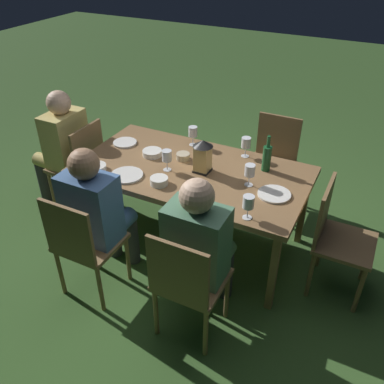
{
  "coord_description": "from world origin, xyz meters",
  "views": [
    {
      "loc": [
        -1.24,
        2.47,
        2.35
      ],
      "look_at": [
        0.0,
        0.0,
        0.51
      ],
      "focal_mm": 38.37,
      "sensor_mm": 36.0,
      "label": 1
    }
  ],
  "objects_px": {
    "dining_table": "(192,174)",
    "plate_b": "(127,175)",
    "chair_head_far": "(81,163)",
    "lantern_centerpiece": "(203,154)",
    "wine_glass_b": "(250,171)",
    "wine_glass_e": "(248,203)",
    "plate_a": "(274,194)",
    "person_in_mustard": "(61,144)",
    "wine_glass_c": "(246,144)",
    "bowl_olives": "(97,167)",
    "person_in_blue": "(98,210)",
    "bowl_dip": "(183,156)",
    "bowl_salad": "(159,181)",
    "chair_head_near": "(336,235)",
    "green_bottle_on_table": "(267,158)",
    "wine_glass_a": "(167,157)",
    "chair_side_right_b": "(83,243)",
    "person_in_green": "(201,244)",
    "chair_side_left_a": "(273,159)",
    "chair_side_right_a": "(187,281)",
    "wine_glass_d": "(193,133)",
    "bowl_bread": "(152,153)",
    "plate_c": "(125,143)"
  },
  "relations": [
    {
      "from": "dining_table",
      "to": "plate_b",
      "type": "relative_size",
      "value": 7.21
    },
    {
      "from": "chair_head_far",
      "to": "lantern_centerpiece",
      "type": "bearing_deg",
      "value": -179.72
    },
    {
      "from": "wine_glass_b",
      "to": "chair_head_far",
      "type": "bearing_deg",
      "value": -0.77
    },
    {
      "from": "wine_glass_e",
      "to": "plate_a",
      "type": "height_order",
      "value": "wine_glass_e"
    },
    {
      "from": "person_in_mustard",
      "to": "plate_b",
      "type": "bearing_deg",
      "value": 161.44
    },
    {
      "from": "wine_glass_c",
      "to": "bowl_olives",
      "type": "bearing_deg",
      "value": 37.09
    },
    {
      "from": "chair_head_far",
      "to": "wine_glass_c",
      "type": "xyz_separation_m",
      "value": [
        -1.45,
        -0.38,
        0.36
      ]
    },
    {
      "from": "wine_glass_e",
      "to": "lantern_centerpiece",
      "type": "bearing_deg",
      "value": -38.21
    },
    {
      "from": "person_in_blue",
      "to": "plate_a",
      "type": "xyz_separation_m",
      "value": [
        -1.09,
        -0.61,
        0.1
      ]
    },
    {
      "from": "bowl_dip",
      "to": "bowl_salad",
      "type": "bearing_deg",
      "value": 92.59
    },
    {
      "from": "chair_head_far",
      "to": "person_in_blue",
      "type": "bearing_deg",
      "value": 137.55
    },
    {
      "from": "dining_table",
      "to": "bowl_salad",
      "type": "height_order",
      "value": "bowl_salad"
    },
    {
      "from": "chair_head_near",
      "to": "wine_glass_c",
      "type": "relative_size",
      "value": 5.15
    },
    {
      "from": "green_bottle_on_table",
      "to": "wine_glass_a",
      "type": "xyz_separation_m",
      "value": [
        0.68,
        0.34,
        0.01
      ]
    },
    {
      "from": "wine_glass_e",
      "to": "bowl_dip",
      "type": "relative_size",
      "value": 1.52
    },
    {
      "from": "chair_head_near",
      "to": "bowl_salad",
      "type": "distance_m",
      "value": 1.33
    },
    {
      "from": "green_bottle_on_table",
      "to": "chair_head_far",
      "type": "bearing_deg",
      "value": 8.3
    },
    {
      "from": "chair_side_right_b",
      "to": "lantern_centerpiece",
      "type": "bearing_deg",
      "value": -119.21
    },
    {
      "from": "chair_side_right_b",
      "to": "wine_glass_e",
      "type": "bearing_deg",
      "value": -154.85
    },
    {
      "from": "wine_glass_b",
      "to": "person_in_green",
      "type": "bearing_deg",
      "value": 83.79
    },
    {
      "from": "chair_head_near",
      "to": "plate_b",
      "type": "distance_m",
      "value": 1.6
    },
    {
      "from": "wine_glass_a",
      "to": "wine_glass_c",
      "type": "height_order",
      "value": "same"
    },
    {
      "from": "chair_side_left_a",
      "to": "green_bottle_on_table",
      "type": "height_order",
      "value": "green_bottle_on_table"
    },
    {
      "from": "chair_side_right_b",
      "to": "chair_side_left_a",
      "type": "bearing_deg",
      "value": -114.83
    },
    {
      "from": "person_in_green",
      "to": "wine_glass_e",
      "type": "xyz_separation_m",
      "value": [
        -0.2,
        -0.28,
        0.21
      ]
    },
    {
      "from": "wine_glass_c",
      "to": "chair_side_right_a",
      "type": "bearing_deg",
      "value": 94.87
    },
    {
      "from": "bowl_salad",
      "to": "dining_table",
      "type": "bearing_deg",
      "value": -110.86
    },
    {
      "from": "wine_glass_d",
      "to": "lantern_centerpiece",
      "type": "bearing_deg",
      "value": 126.2
    },
    {
      "from": "plate_a",
      "to": "wine_glass_b",
      "type": "bearing_deg",
      "value": -11.99
    },
    {
      "from": "wine_glass_a",
      "to": "bowl_salad",
      "type": "xyz_separation_m",
      "value": [
        -0.05,
        0.2,
        -0.09
      ]
    },
    {
      "from": "chair_head_near",
      "to": "wine_glass_e",
      "type": "bearing_deg",
      "value": 36.46
    },
    {
      "from": "wine_glass_a",
      "to": "plate_a",
      "type": "xyz_separation_m",
      "value": [
        -0.85,
        -0.04,
        -0.11
      ]
    },
    {
      "from": "bowl_olives",
      "to": "chair_side_left_a",
      "type": "bearing_deg",
      "value": -131.06
    },
    {
      "from": "bowl_olives",
      "to": "bowl_dip",
      "type": "height_order",
      "value": "bowl_dip"
    },
    {
      "from": "wine_glass_c",
      "to": "chair_head_near",
      "type": "bearing_deg",
      "value": 156.01
    },
    {
      "from": "person_in_green",
      "to": "plate_a",
      "type": "bearing_deg",
      "value": -114.44
    },
    {
      "from": "wine_glass_e",
      "to": "bowl_bread",
      "type": "relative_size",
      "value": 1.06
    },
    {
      "from": "plate_c",
      "to": "bowl_dip",
      "type": "bearing_deg",
      "value": 177.86
    },
    {
      "from": "chair_side_left_a",
      "to": "plate_b",
      "type": "relative_size",
      "value": 3.49
    },
    {
      "from": "dining_table",
      "to": "chair_head_near",
      "type": "relative_size",
      "value": 2.07
    },
    {
      "from": "wine_glass_d",
      "to": "chair_head_far",
      "type": "bearing_deg",
      "value": 20.81
    },
    {
      "from": "chair_side_left_a",
      "to": "plate_a",
      "type": "bearing_deg",
      "value": 106.51
    },
    {
      "from": "wine_glass_a",
      "to": "plate_a",
      "type": "distance_m",
      "value": 0.86
    },
    {
      "from": "lantern_centerpiece",
      "to": "wine_glass_b",
      "type": "distance_m",
      "value": 0.39
    },
    {
      "from": "dining_table",
      "to": "chair_side_right_a",
      "type": "distance_m",
      "value": 0.98
    },
    {
      "from": "chair_head_far",
      "to": "plate_b",
      "type": "relative_size",
      "value": 3.49
    },
    {
      "from": "plate_c",
      "to": "person_in_blue",
      "type": "bearing_deg",
      "value": 111.21
    },
    {
      "from": "chair_side_left_a",
      "to": "plate_a",
      "type": "height_order",
      "value": "chair_side_left_a"
    },
    {
      "from": "chair_side_right_a",
      "to": "plate_a",
      "type": "height_order",
      "value": "chair_side_right_a"
    },
    {
      "from": "green_bottle_on_table",
      "to": "plate_c",
      "type": "xyz_separation_m",
      "value": [
        1.24,
        0.11,
        -0.1
      ]
    }
  ]
}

